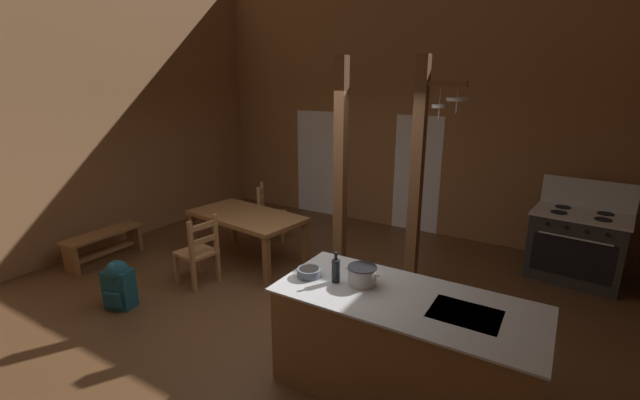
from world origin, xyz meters
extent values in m
cube|color=brown|center=(0.00, 0.00, -0.05)|extent=(8.15, 8.07, 0.10)
cube|color=#93663F|center=(0.00, 3.70, 2.28)|extent=(8.15, 0.14, 4.56)
cube|color=#93663F|center=(-3.75, 0.00, 2.28)|extent=(0.14, 8.07, 4.56)
cube|color=white|center=(-1.65, 3.63, 1.02)|extent=(1.00, 0.01, 2.05)
cube|color=white|center=(0.37, 3.63, 1.02)|extent=(0.84, 0.01, 2.05)
cube|color=brown|center=(1.66, -0.43, 0.44)|extent=(2.10, 0.90, 0.89)
cube|color=silver|center=(1.66, -0.43, 0.90)|extent=(2.16, 0.96, 0.02)
cube|color=black|center=(2.14, -0.43, 0.91)|extent=(0.52, 0.40, 0.00)
cube|color=black|center=(1.66, 0.00, 0.05)|extent=(2.00, 0.04, 0.10)
cube|color=#2D2D2D|center=(2.88, 2.88, 0.45)|extent=(1.18, 0.88, 0.90)
cube|color=black|center=(2.84, 2.50, 0.42)|extent=(0.93, 0.11, 0.52)
cylinder|color=silver|center=(2.84, 2.48, 0.70)|extent=(0.82, 0.12, 0.02)
cube|color=silver|center=(2.88, 2.88, 0.92)|extent=(1.22, 0.92, 0.03)
cube|color=silver|center=(2.92, 3.24, 1.12)|extent=(1.14, 0.17, 0.40)
cylinder|color=black|center=(3.11, 2.70, 0.94)|extent=(0.22, 0.22, 0.01)
cylinder|color=black|center=(2.62, 2.76, 0.94)|extent=(0.22, 0.22, 0.01)
cylinder|color=black|center=(3.15, 3.01, 0.94)|extent=(0.22, 0.22, 0.01)
cylinder|color=black|center=(2.65, 3.06, 0.94)|extent=(0.22, 0.22, 0.01)
cylinder|color=black|center=(3.17, 2.45, 0.82)|extent=(0.05, 0.03, 0.04)
cylinder|color=black|center=(2.95, 2.47, 0.82)|extent=(0.05, 0.03, 0.04)
cylinder|color=black|center=(2.73, 2.50, 0.82)|extent=(0.05, 0.03, 0.04)
cylinder|color=black|center=(2.51, 2.52, 0.82)|extent=(0.05, 0.03, 0.04)
cube|color=brown|center=(1.06, 1.49, 1.46)|extent=(0.14, 0.14, 2.91)
cube|color=brown|center=(1.28, 1.49, 2.58)|extent=(0.58, 0.08, 0.06)
cylinder|color=silver|center=(1.28, 1.49, 2.47)|extent=(0.01, 0.01, 0.23)
cylinder|color=silver|center=(1.28, 1.49, 2.34)|extent=(0.18, 0.18, 0.04)
cylinder|color=silver|center=(1.28, 1.49, 2.26)|extent=(0.02, 0.02, 0.14)
cylinder|color=silver|center=(1.47, 1.49, 2.51)|extent=(0.01, 0.01, 0.15)
cylinder|color=silver|center=(1.47, 1.49, 2.42)|extent=(0.24, 0.24, 0.04)
cylinder|color=silver|center=(1.47, 1.49, 2.34)|extent=(0.02, 0.02, 0.14)
cube|color=brown|center=(0.12, 1.27, 1.46)|extent=(0.14, 0.14, 2.91)
cube|color=brown|center=(-1.29, 1.00, 0.71)|extent=(1.80, 1.10, 0.06)
cube|color=brown|center=(-2.03, 1.48, 0.34)|extent=(0.09, 0.09, 0.68)
cube|color=brown|center=(-0.46, 1.29, 0.34)|extent=(0.09, 0.09, 0.68)
cube|color=brown|center=(-2.12, 0.71, 0.34)|extent=(0.09, 0.09, 0.68)
cube|color=brown|center=(-0.55, 0.52, 0.34)|extent=(0.09, 0.09, 0.68)
cube|color=#9E7044|center=(-1.56, 1.95, 0.43)|extent=(0.60, 0.60, 0.04)
cube|color=#9E7044|center=(-1.49, 2.21, 0.21)|extent=(0.07, 0.07, 0.41)
cube|color=#9E7044|center=(-1.30, 1.89, 0.21)|extent=(0.07, 0.07, 0.41)
cube|color=#9E7044|center=(-1.82, 2.02, 0.47)|extent=(0.07, 0.07, 0.95)
cube|color=#9E7044|center=(-1.63, 1.69, 0.47)|extent=(0.07, 0.07, 0.95)
cube|color=#9E7044|center=(-1.72, 1.86, 0.84)|extent=(0.22, 0.35, 0.07)
cube|color=#9E7044|center=(-1.72, 1.86, 0.65)|extent=(0.22, 0.35, 0.07)
cube|color=#9E7044|center=(-1.41, 0.11, 0.43)|extent=(0.49, 0.49, 0.04)
cube|color=#9E7044|center=(-1.62, -0.05, 0.21)|extent=(0.06, 0.06, 0.41)
cube|color=#9E7044|center=(-1.57, 0.33, 0.21)|extent=(0.06, 0.06, 0.41)
cube|color=#9E7044|center=(-1.24, -0.10, 0.47)|extent=(0.06, 0.06, 0.95)
cube|color=#9E7044|center=(-1.19, 0.28, 0.47)|extent=(0.06, 0.06, 0.95)
cube|color=#9E7044|center=(-1.22, 0.09, 0.84)|extent=(0.09, 0.38, 0.07)
cube|color=#9E7044|center=(-1.22, 0.09, 0.65)|extent=(0.09, 0.38, 0.07)
cube|color=brown|center=(-3.16, -0.09, 0.42)|extent=(0.38, 1.15, 0.04)
cube|color=brown|center=(-3.15, -0.61, 0.20)|extent=(0.31, 0.07, 0.40)
cube|color=brown|center=(-3.17, 0.42, 0.20)|extent=(0.31, 0.07, 0.40)
cube|color=brown|center=(-3.16, -0.09, 0.12)|extent=(0.08, 0.95, 0.06)
cube|color=#194756|center=(-1.71, -0.82, 0.24)|extent=(0.37, 0.31, 0.48)
cube|color=#194756|center=(-1.67, -0.95, 0.17)|extent=(0.23, 0.12, 0.17)
cylinder|color=black|center=(-1.66, -0.67, 0.24)|extent=(0.05, 0.05, 0.38)
cylinder|color=black|center=(-1.84, -0.73, 0.24)|extent=(0.05, 0.05, 0.38)
sphere|color=#194756|center=(-1.71, -0.82, 0.46)|extent=(0.34, 0.34, 0.27)
cylinder|color=silver|center=(1.25, -0.40, 0.98)|extent=(0.25, 0.25, 0.15)
cylinder|color=black|center=(1.25, -0.40, 1.07)|extent=(0.26, 0.26, 0.01)
cylinder|color=silver|center=(1.11, -0.40, 1.02)|extent=(0.05, 0.02, 0.02)
cylinder|color=silver|center=(1.39, -0.40, 1.02)|extent=(0.05, 0.02, 0.02)
cylinder|color=slate|center=(0.78, -0.52, 0.95)|extent=(0.22, 0.22, 0.08)
cylinder|color=black|center=(0.78, -0.52, 0.99)|extent=(0.18, 0.18, 0.00)
cylinder|color=#1E2328|center=(1.04, -0.48, 1.01)|extent=(0.07, 0.07, 0.21)
cylinder|color=#1E2328|center=(1.04, -0.48, 1.15)|extent=(0.03, 0.03, 0.07)
camera|label=1|loc=(2.67, -3.43, 2.62)|focal=23.58mm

